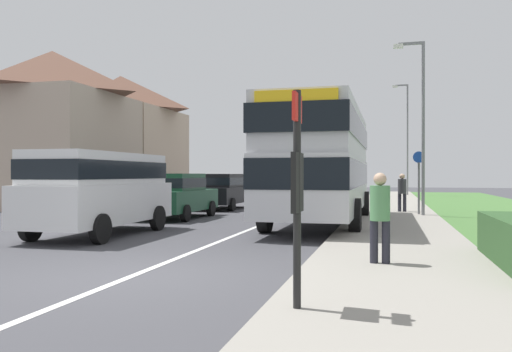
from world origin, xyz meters
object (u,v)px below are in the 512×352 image
(parked_car_black, at_px, (222,190))
(street_lamp_far, at_px, (406,133))
(pedestrian_walking_away, at_px, (402,191))
(bus_stop_sign, at_px, (297,183))
(double_decker_bus, at_px, (321,159))
(parked_van_white, at_px, (100,186))
(cycle_route_sign, at_px, (419,180))
(pedestrian_at_stop, at_px, (380,213))
(parked_car_dark_green, at_px, (176,194))
(street_lamp_mid, at_px, (420,116))

(parked_car_black, relative_size, street_lamp_far, 0.53)
(pedestrian_walking_away, xyz_separation_m, bus_stop_sign, (-1.53, -16.18, 0.56))
(double_decker_bus, height_order, parked_van_white, double_decker_bus)
(parked_car_black, distance_m, cycle_route_sign, 9.14)
(parked_car_black, xyz_separation_m, pedestrian_walking_away, (8.18, -1.27, 0.06))
(pedestrian_walking_away, bearing_deg, pedestrian_at_stop, -92.96)
(pedestrian_walking_away, relative_size, street_lamp_far, 0.20)
(parked_car_black, xyz_separation_m, street_lamp_far, (8.88, 16.74, 3.80))
(bus_stop_sign, bearing_deg, double_decker_bus, 95.81)
(bus_stop_sign, bearing_deg, cycle_route_sign, 81.92)
(parked_car_black, height_order, cycle_route_sign, cycle_route_sign)
(double_decker_bus, xyz_separation_m, cycle_route_sign, (3.24, 3.88, -0.71))
(parked_car_dark_green, bearing_deg, street_lamp_far, 68.05)
(bus_stop_sign, distance_m, street_lamp_mid, 14.79)
(parked_car_black, relative_size, pedestrian_at_stop, 2.62)
(street_lamp_mid, bearing_deg, pedestrian_at_stop, -96.48)
(parked_car_dark_green, distance_m, street_lamp_mid, 9.56)
(bus_stop_sign, bearing_deg, pedestrian_at_stop, 75.30)
(parked_car_black, relative_size, pedestrian_walking_away, 2.62)
(parked_car_black, distance_m, pedestrian_walking_away, 8.27)
(parked_car_black, height_order, street_lamp_mid, street_lamp_mid)
(double_decker_bus, height_order, pedestrian_at_stop, double_decker_bus)
(parked_car_dark_green, relative_size, street_lamp_mid, 0.65)
(parked_van_white, relative_size, pedestrian_at_stop, 3.01)
(parked_car_black, height_order, bus_stop_sign, bus_stop_sign)
(parked_van_white, height_order, street_lamp_far, street_lamp_far)
(street_lamp_mid, bearing_deg, pedestrian_walking_away, 109.09)
(pedestrian_at_stop, xyz_separation_m, pedestrian_walking_away, (0.67, 12.89, 0.00))
(cycle_route_sign, bearing_deg, double_decker_bus, -129.86)
(street_lamp_mid, bearing_deg, parked_van_white, -137.87)
(parked_van_white, relative_size, pedestrian_walking_away, 3.01)
(parked_car_black, distance_m, street_lamp_mid, 9.73)
(parked_van_white, bearing_deg, pedestrian_walking_away, 49.89)
(parked_van_white, height_order, cycle_route_sign, cycle_route_sign)
(parked_car_dark_green, distance_m, cycle_route_sign, 9.23)
(bus_stop_sign, xyz_separation_m, street_lamp_far, (2.24, 34.20, 3.18))
(double_decker_bus, xyz_separation_m, parked_car_dark_green, (-5.55, 1.09, -1.22))
(pedestrian_at_stop, xyz_separation_m, street_lamp_far, (1.37, 30.91, 3.74))
(parked_car_dark_green, xyz_separation_m, parked_car_black, (0.02, 5.35, -0.00))
(parked_car_black, bearing_deg, bus_stop_sign, -69.16)
(parked_car_dark_green, bearing_deg, cycle_route_sign, 17.61)
(parked_car_black, xyz_separation_m, cycle_route_sign, (8.76, -2.57, 0.51))
(bus_stop_sign, relative_size, street_lamp_far, 0.31)
(street_lamp_far, bearing_deg, cycle_route_sign, -90.36)
(parked_van_white, height_order, pedestrian_at_stop, parked_van_white)
(double_decker_bus, xyz_separation_m, parked_car_black, (-5.52, 6.44, -1.23))
(pedestrian_walking_away, distance_m, cycle_route_sign, 1.49)
(double_decker_bus, bearing_deg, parked_car_dark_green, 168.90)
(pedestrian_at_stop, xyz_separation_m, street_lamp_mid, (1.27, 11.16, 2.86))
(parked_van_white, height_order, bus_stop_sign, bus_stop_sign)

